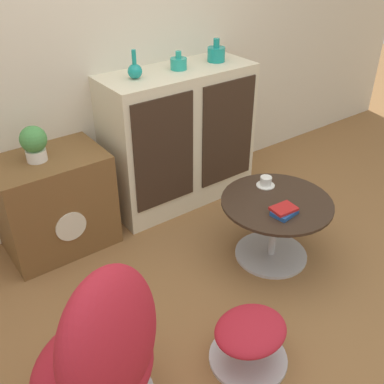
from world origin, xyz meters
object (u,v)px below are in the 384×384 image
Objects in this scene: potted_plant at (34,143)px; vase_inner_left at (179,63)px; tv_console at (55,203)px; teacup at (266,182)px; egg_chair at (102,355)px; sideboard at (179,138)px; vase_leftmost at (135,70)px; book_stack at (284,211)px; vase_inner_right at (216,54)px; ottoman at (250,337)px; coffee_table at (275,221)px.

vase_inner_left is at bearing 0.51° from potted_plant.
tv_console is 1.35m from teacup.
potted_plant is at bearing 79.04° from egg_chair.
sideboard is 1.80m from egg_chair.
book_stack is (0.32, -1.06, -0.61)m from vase_leftmost.
vase_inner_left is 0.32m from vase_inner_right.
tv_console is 1.49m from ottoman.
vase_leftmost is at bearing 53.31° from egg_chair.
teacup is at bearing -80.80° from vase_inner_left.
potted_plant is at bearing 139.53° from coffee_table.
teacup is (-0.20, -0.77, -0.61)m from vase_inner_right.
egg_chair is 6.60× the size of vase_inner_left.
potted_plant is 1.40× the size of book_stack.
tv_console is 5.59× the size of vase_inner_left.
potted_plant is at bearing 146.82° from teacup.
tv_console is 1.49m from vase_inner_right.
book_stack reaches higher than coffee_table.
tv_console is at bearing -179.66° from sideboard.
vase_leftmost is at bearing 106.77° from book_stack.
vase_inner_right is (0.33, 0.00, 0.55)m from sideboard.
vase_inner_right reaches higher than vase_inner_left.
teacup is (1.16, -0.76, -0.31)m from potted_plant.
ottoman is 1.94m from vase_inner_right.
vase_inner_left is 0.98m from teacup.
egg_chair is at bearing -100.96° from potted_plant.
teacup is (0.46, -0.77, -0.61)m from vase_leftmost.
coffee_table is 5.60× the size of vase_inner_left.
tv_console is 3.74× the size of vase_leftmost.
tv_console reaches higher than book_stack.
tv_console is 1.73× the size of ottoman.
ottoman is 2.17× the size of vase_leftmost.
egg_chair reaches higher than book_stack.
tv_console is 1.39m from coffee_table.
sideboard reaches higher than tv_console.
vase_inner_left is (1.28, 1.27, 0.68)m from egg_chair.
vase_inner_left is 0.78× the size of book_stack.
coffee_table is 0.22m from book_stack.
vase_leftmost is 1.08m from teacup.
egg_chair is at bearing 165.40° from ottoman.
vase_inner_left is 1.03× the size of teacup.
teacup reaches higher than book_stack.
vase_inner_right is (0.93, 1.44, 0.89)m from ottoman.
sideboard reaches higher than coffee_table.
vase_inner_right reaches higher than potted_plant.
teacup is at bearing -104.37° from vase_inner_right.
vase_leftmost is (0.95, 1.27, 0.69)m from egg_chair.
vase_leftmost is (-0.33, 0.00, 0.55)m from sideboard.
sideboard reaches higher than teacup.
vase_inner_right reaches higher than ottoman.
egg_chair is at bearing -103.30° from tv_console.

